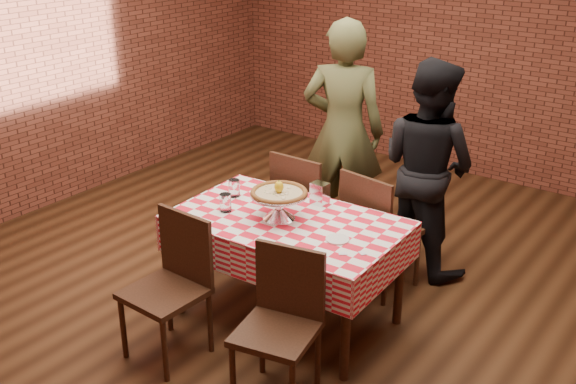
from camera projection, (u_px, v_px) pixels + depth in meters
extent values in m
plane|color=black|center=(291.00, 284.00, 5.25)|extent=(6.00, 6.00, 0.00)
plane|color=brown|center=(466.00, 35.00, 6.92)|extent=(5.50, 0.00, 5.50)
cube|color=#3F2214|center=(287.00, 270.00, 4.69)|extent=(1.52, 0.95, 0.75)
cylinder|color=#C5B687|center=(279.00, 193.00, 4.49)|extent=(0.46, 0.46, 0.03)
ellipsoid|color=yellow|center=(279.00, 187.00, 4.47)|extent=(0.08, 0.08, 0.08)
cylinder|color=white|center=(225.00, 203.00, 4.63)|extent=(0.08, 0.08, 0.12)
cylinder|color=white|center=(234.00, 188.00, 4.87)|extent=(0.08, 0.08, 0.12)
cylinder|color=white|center=(337.00, 239.00, 4.26)|extent=(0.15, 0.15, 0.01)
cube|color=white|center=(343.00, 254.00, 4.09)|extent=(0.06, 0.06, 0.00)
cube|color=white|center=(362.00, 253.00, 4.10)|extent=(0.06, 0.06, 0.00)
cube|color=silver|center=(320.00, 194.00, 4.74)|extent=(0.12, 0.10, 0.16)
imported|color=#50522E|center=(343.00, 132.00, 5.69)|extent=(0.80, 0.67, 1.87)
imported|color=black|center=(428.00, 167.00, 5.22)|extent=(0.94, 0.81, 1.67)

